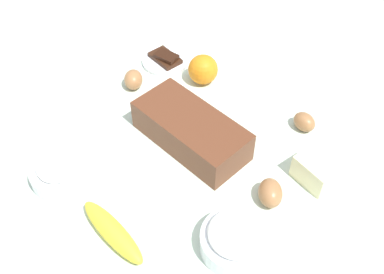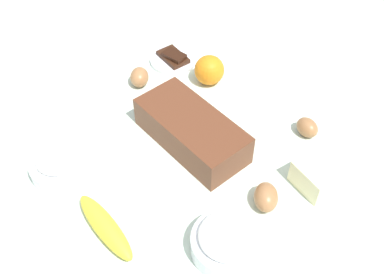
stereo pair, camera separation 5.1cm
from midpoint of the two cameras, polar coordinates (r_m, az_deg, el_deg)
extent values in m
cube|color=silver|center=(1.14, 1.28, -1.74)|extent=(2.40, 2.40, 0.02)
cube|color=brown|center=(1.12, 1.27, 0.74)|extent=(0.30, 0.18, 0.08)
cube|color=black|center=(1.11, 1.27, 0.88)|extent=(0.29, 0.17, 0.07)
cylinder|color=white|center=(1.10, -14.33, -3.53)|extent=(0.13, 0.13, 0.04)
torus|color=white|center=(1.09, -14.49, -2.97)|extent=(0.13, 0.13, 0.01)
ellipsoid|color=white|center=(1.08, -14.60, -2.59)|extent=(0.09, 0.09, 0.03)
cylinder|color=white|center=(0.96, 5.82, -12.70)|extent=(0.15, 0.15, 0.04)
torus|color=white|center=(0.94, 5.90, -12.15)|extent=(0.15, 0.15, 0.01)
ellipsoid|color=white|center=(0.93, 5.97, -11.72)|extent=(0.12, 0.12, 0.04)
ellipsoid|color=yellow|center=(0.99, -8.87, -10.61)|extent=(0.20, 0.09, 0.04)
sphere|color=orange|center=(1.28, 3.24, 7.99)|extent=(0.08, 0.08, 0.08)
cube|color=#F4EDB2|center=(1.08, 15.70, -4.77)|extent=(0.11, 0.09, 0.06)
ellipsoid|color=#A56F43|center=(1.03, 10.27, -7.14)|extent=(0.08, 0.09, 0.05)
ellipsoid|color=#A97245|center=(1.29, -5.18, 7.14)|extent=(0.08, 0.08, 0.05)
ellipsoid|color=#A06B41|center=(1.19, 14.84, 1.09)|extent=(0.07, 0.06, 0.04)
cylinder|color=white|center=(1.37, -1.20, 9.18)|extent=(0.13, 0.13, 0.01)
cube|color=#381E11|center=(1.36, -1.20, 9.54)|extent=(0.10, 0.08, 0.01)
cube|color=black|center=(1.35, -1.05, 9.73)|extent=(0.06, 0.04, 0.01)
camera|label=1|loc=(0.03, -88.67, 1.44)|focal=44.51mm
camera|label=2|loc=(0.03, 91.33, -1.44)|focal=44.51mm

